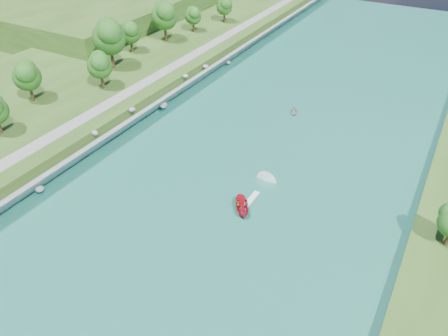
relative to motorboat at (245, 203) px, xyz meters
The scene contains 7 objects.
ground 9.45m from the motorboat, 117.79° to the right, with size 260.00×260.00×0.00m, color #2D5119.
river_water 12.51m from the motorboat, 110.58° to the left, with size 55.00×240.00×0.10m, color #1A6458.
berm_west 55.63m from the motorboat, 167.88° to the left, with size 45.00×240.00×3.50m, color #2D5119.
riprap_bank 31.95m from the motorboat, 161.23° to the left, with size 4.30×236.00×4.11m.
riverside_path 38.78m from the motorboat, 162.43° to the left, with size 3.00×200.00×0.10m, color gray.
motorboat is the anchor object (origin of this frame).
raft 32.69m from the motorboat, 98.89° to the left, with size 3.11×3.65×1.47m.
Camera 1 is at (26.78, -37.95, 43.13)m, focal length 35.00 mm.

